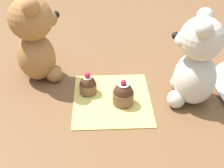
{
  "coord_description": "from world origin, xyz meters",
  "views": [
    {
      "loc": [
        0.71,
        -0.03,
        0.55
      ],
      "look_at": [
        0.0,
        0.0,
        0.06
      ],
      "focal_mm": 50.0,
      "sensor_mm": 36.0,
      "label": 1
    }
  ],
  "objects_px": {
    "teddy_bear_tan": "(35,38)",
    "cupcake_near_tan_bear": "(88,85)",
    "cupcake_near_cream_bear": "(123,94)",
    "teddy_bear_cream": "(196,63)"
  },
  "relations": [
    {
      "from": "teddy_bear_cream",
      "to": "teddy_bear_tan",
      "type": "bearing_deg",
      "value": -89.89
    },
    {
      "from": "cupcake_near_tan_bear",
      "to": "cupcake_near_cream_bear",
      "type": "bearing_deg",
      "value": 61.2
    },
    {
      "from": "cupcake_near_tan_bear",
      "to": "teddy_bear_cream",
      "type": "bearing_deg",
      "value": 81.65
    },
    {
      "from": "teddy_bear_tan",
      "to": "cupcake_near_tan_bear",
      "type": "xyz_separation_m",
      "value": [
        0.1,
        0.15,
        -0.11
      ]
    },
    {
      "from": "teddy_bear_tan",
      "to": "cupcake_near_tan_bear",
      "type": "bearing_deg",
      "value": -141.74
    },
    {
      "from": "teddy_bear_tan",
      "to": "cupcake_near_cream_bear",
      "type": "distance_m",
      "value": 0.31
    },
    {
      "from": "teddy_bear_tan",
      "to": "cupcake_near_tan_bear",
      "type": "height_order",
      "value": "teddy_bear_tan"
    },
    {
      "from": "teddy_bear_tan",
      "to": "cupcake_near_cream_bear",
      "type": "relative_size",
      "value": 3.63
    },
    {
      "from": "teddy_bear_cream",
      "to": "cupcake_near_cream_bear",
      "type": "xyz_separation_m",
      "value": [
        0.01,
        -0.19,
        -0.09
      ]
    },
    {
      "from": "cupcake_near_cream_bear",
      "to": "cupcake_near_tan_bear",
      "type": "relative_size",
      "value": 1.13
    }
  ]
}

